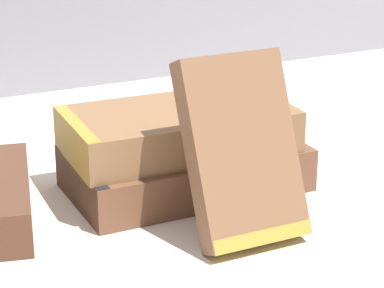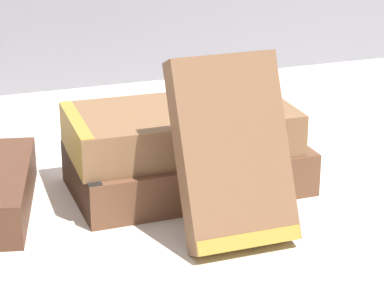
% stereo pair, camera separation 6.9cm
% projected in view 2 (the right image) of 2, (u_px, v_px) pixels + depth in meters
% --- Properties ---
extents(ground_plane, '(3.00, 3.00, 0.00)m').
position_uv_depth(ground_plane, '(179.00, 209.00, 0.73)').
color(ground_plane, beige).
extents(book_flat_bottom, '(0.22, 0.12, 0.04)m').
position_uv_depth(book_flat_bottom, '(183.00, 169.00, 0.77)').
color(book_flat_bottom, brown).
rests_on(book_flat_bottom, ground_plane).
extents(book_flat_top, '(0.21, 0.12, 0.04)m').
position_uv_depth(book_flat_top, '(175.00, 129.00, 0.75)').
color(book_flat_top, brown).
rests_on(book_flat_top, book_flat_bottom).
extents(book_leaning_front, '(0.09, 0.08, 0.15)m').
position_uv_depth(book_leaning_front, '(233.00, 158.00, 0.65)').
color(book_leaning_front, brown).
rests_on(book_leaning_front, ground_plane).
extents(pocket_watch, '(0.05, 0.05, 0.01)m').
position_uv_depth(pocket_watch, '(244.00, 108.00, 0.74)').
color(pocket_watch, white).
rests_on(pocket_watch, book_flat_top).
extents(reading_glasses, '(0.11, 0.06, 0.00)m').
position_uv_depth(reading_glasses, '(119.00, 145.00, 0.88)').
color(reading_glasses, '#4C3828').
rests_on(reading_glasses, ground_plane).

